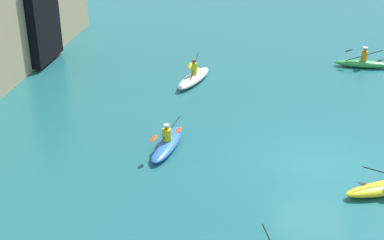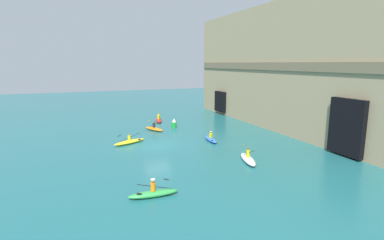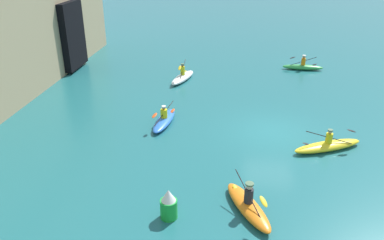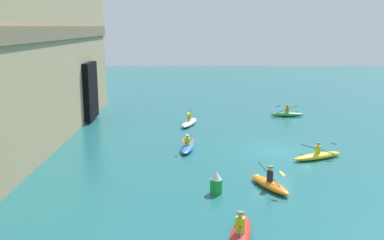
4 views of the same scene
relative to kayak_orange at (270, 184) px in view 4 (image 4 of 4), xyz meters
The scene contains 8 objects.
ground_plane 6.50m from the kayak_orange, 12.22° to the right, with size 120.00×120.00×0.00m, color #1E6066.
kayak_orange is the anchor object (origin of this frame).
kayak_white 14.39m from the kayak_orange, 16.44° to the left, with size 3.32×1.68×1.27m.
kayak_blue 7.91m from the kayak_orange, 31.49° to the left, with size 3.07×1.11×0.99m.
kayak_green 17.82m from the kayak_orange, 14.93° to the right, with size 0.80×3.00×1.11m.
kayak_red 5.66m from the kayak_orange, 158.88° to the left, with size 3.65×1.47×1.17m.
kayak_yellow 6.08m from the kayak_orange, 37.95° to the right, with size 2.05×3.42×1.01m.
marker_buoy 2.77m from the kayak_orange, 103.18° to the left, with size 0.59×0.59×1.12m.
Camera 4 is at (-26.25, 5.20, 7.83)m, focal length 40.00 mm.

